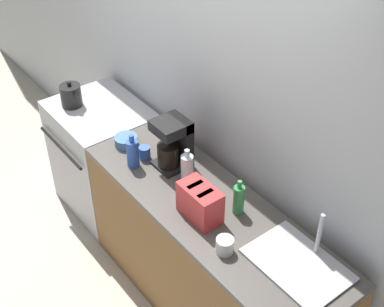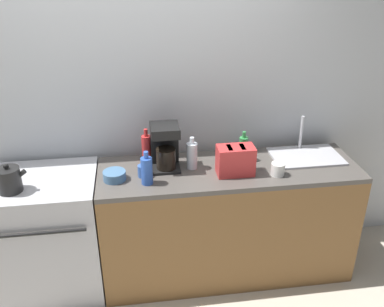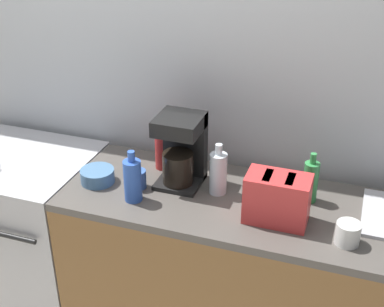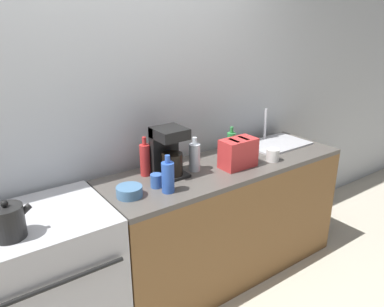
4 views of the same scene
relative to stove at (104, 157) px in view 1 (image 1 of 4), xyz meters
The scene contains 15 objects.
ground_plane 0.87m from the stove, 25.64° to the right, with size 12.00×12.00×0.00m, color beige.
wall_back 1.12m from the stove, 29.46° to the left, with size 8.00×0.05×2.60m.
stove is the anchor object (origin of this frame).
counter_block 1.33m from the stove, ahead, with size 1.89×0.61×0.92m.
kettle 0.57m from the stove, 142.16° to the right, with size 0.20×0.16×0.20m.
toaster 1.46m from the stove, ahead, with size 0.26×0.15×0.21m.
coffee_maker 1.07m from the stove, ahead, with size 0.20×0.21×0.33m.
sink_tray 2.00m from the stove, ahead, with size 0.52×0.36×0.28m.
bottle_clear 1.19m from the stove, ahead, with size 0.08×0.08×0.24m.
bottle_blue 0.93m from the stove, 11.88° to the right, with size 0.08×0.08×0.24m.
bottle_red 0.94m from the stove, 11.62° to the left, with size 0.07×0.07×0.27m.
bottle_green 1.56m from the stove, ahead, with size 0.07×0.07×0.23m.
cup_blue 0.86m from the stove, ahead, with size 0.07×0.07×0.09m.
cup_white 1.72m from the stove, ahead, with size 0.10×0.10×0.09m.
bowl 0.70m from the stove, ahead, with size 0.16×0.16×0.06m.
Camera 1 is at (2.41, -1.17, 3.07)m, focal length 50.00 mm.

